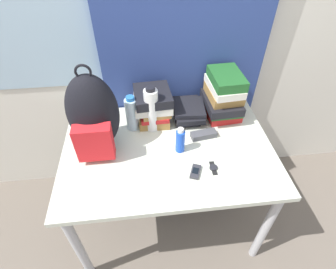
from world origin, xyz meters
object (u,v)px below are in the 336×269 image
Objects in this scene: wristwatch at (213,168)px; water_bottle at (132,114)px; book_stack_center at (188,111)px; sports_bottle at (151,110)px; backpack at (93,116)px; sunscreen_bottle at (180,141)px; book_stack_left at (153,105)px; cell_phone at (195,172)px; book_stack_right at (223,96)px; sunglasses_case at (204,135)px.

water_bottle is at bearing 137.62° from wristwatch.
sports_bottle is at bearing -161.04° from book_stack_center.
backpack is 0.59m from book_stack_center.
sports_bottle reaches higher than sunscreen_bottle.
book_stack_left is at bearing -179.76° from book_stack_center.
book_stack_left is 0.22m from book_stack_center.
sports_bottle is at bearing 124.13° from sunscreen_bottle.
book_stack_center is 0.30m from sunscreen_bottle.
sports_bottle is at bearing 20.85° from backpack.
book_stack_center is at bearing 10.25° from water_bottle.
backpack reaches higher than book_stack_left.
book_stack_left is at bearing 122.61° from wristwatch.
backpack is at bearing 158.11° from wristwatch.
sports_bottle reaches higher than book_stack_center.
sports_bottle is (-0.23, -0.08, 0.09)m from book_stack_center.
water_bottle is 2.51× the size of wristwatch.
book_stack_left reaches higher than wristwatch.
backpack is at bearing 168.57° from sunscreen_bottle.
backpack is 0.60m from cell_phone.
wristwatch is at bearing 10.06° from cell_phone.
book_stack_center is at bearing 179.77° from book_stack_right.
backpack is 0.63m from sunglasses_case.
backpack is at bearing -179.97° from sunglasses_case.
sports_bottle reaches higher than cell_phone.
book_stack_right is at bearing 42.73° from sunscreen_bottle.
wristwatch is at bearing -89.87° from sunglasses_case.
book_stack_right is 2.97× the size of cell_phone.
sunglasses_case is (0.15, 0.09, -0.06)m from sunscreen_bottle.
backpack is 0.26m from water_bottle.
water_bottle is at bearing -173.75° from book_stack_right.
book_stack_left reaches higher than cell_phone.
backpack is at bearing -145.04° from water_bottle.
sports_bottle is 0.48m from wristwatch.
water_bottle is at bearing -169.75° from book_stack_center.
book_stack_left reaches higher than book_stack_center.
book_stack_right is (0.75, 0.19, -0.07)m from backpack.
sunscreen_bottle is at bearing -107.64° from book_stack_center.
water_bottle is 1.45× the size of sunglasses_case.
cell_phone is (0.18, -0.45, -0.10)m from book_stack_left.
sunscreen_bottle is at bearing 135.73° from wristwatch.
book_stack_left is 0.53m from wristwatch.
sunscreen_bottle is (0.12, -0.28, -0.04)m from book_stack_left.
sunscreen_bottle is 0.19m from cell_phone.
backpack is 2.00× the size of book_stack_left.
book_stack_center is at bearing 18.96° from sports_bottle.
water_bottle is 0.44m from sunglasses_case.
cell_phone is at bearing -71.70° from sunscreen_bottle.
book_stack_right is 0.48m from wristwatch.
backpack is at bearing -165.51° from book_stack_right.
sports_bottle is at bearing 129.53° from wristwatch.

